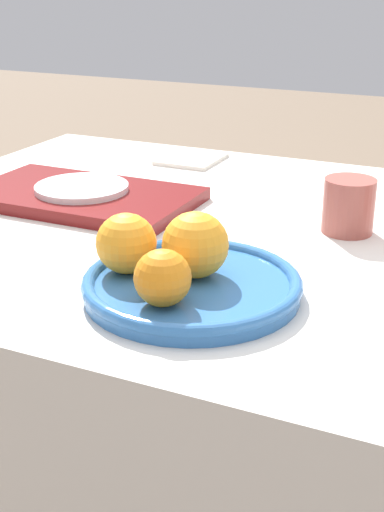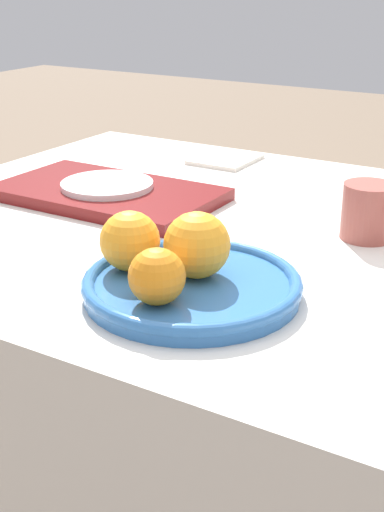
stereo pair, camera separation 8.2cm
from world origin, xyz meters
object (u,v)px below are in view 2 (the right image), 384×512
fruit_platter (192,285)px  serving_tray (107,194)px  orange_2 (197,245)px  orange_0 (157,276)px  cup_2 (368,212)px  napkin (225,159)px  orange_1 (130,241)px  side_plate (107,185)px

fruit_platter → serving_tray: size_ratio=0.71×
orange_2 → serving_tray: 0.39m
orange_0 → cup_2: size_ratio=0.79×
cup_2 → napkin: cup_2 is taller
orange_1 → serving_tray: (-0.23, 0.25, -0.04)m
orange_1 → cup_2: 0.36m
napkin → cup_2: bearing=-36.3°
fruit_platter → orange_2: 0.05m
cup_2 → napkin: 0.47m
orange_1 → side_plate: bearing=132.1°
orange_1 → side_plate: orange_1 is taller
orange_0 → side_plate: bearing=134.4°
serving_tray → side_plate: (-0.00, 0.00, 0.02)m
serving_tray → side_plate: size_ratio=2.39×
orange_2 → napkin: 0.61m
fruit_platter → napkin: 0.63m
fruit_platter → napkin: fruit_platter is taller
serving_tray → orange_0: bearing=-45.6°
fruit_platter → cup_2: bearing=68.7°
serving_tray → side_plate: side_plate is taller
orange_0 → serving_tray: (-0.31, 0.32, -0.04)m
cup_2 → napkin: size_ratio=0.62×
side_plate → serving_tray: bearing=0.0°
napkin → orange_0: bearing=-67.8°
orange_2 → side_plate: bearing=143.2°
orange_0 → cup_2: bearing=71.9°
orange_0 → cup_2: (0.12, 0.36, -0.01)m
serving_tray → side_plate: bearing=180.0°
fruit_platter → cup_2: 0.31m
orange_0 → orange_2: 0.09m
orange_2 → cup_2: 0.30m
orange_0 → side_plate: size_ratio=0.41×
serving_tray → orange_2: bearing=-36.8°
orange_0 → side_plate: orange_0 is taller
orange_2 → side_plate: 0.39m
side_plate → napkin: 0.32m
serving_tray → napkin: bearing=81.4°
orange_2 → fruit_platter: bearing=-78.1°
orange_0 → orange_2: orange_2 is taller
cup_2 → fruit_platter: bearing=-111.3°
serving_tray → cup_2: (0.43, 0.04, 0.03)m
serving_tray → orange_1: bearing=-47.9°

